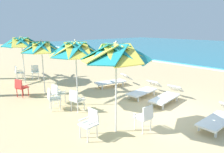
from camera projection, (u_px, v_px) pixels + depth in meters
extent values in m
plane|color=#D3B784|center=(161.00, 113.00, 7.84)|extent=(80.00, 80.00, 0.00)
cylinder|color=silver|center=(116.00, 96.00, 6.15)|extent=(0.05, 0.05, 2.33)
cube|color=teal|center=(133.00, 53.00, 5.64)|extent=(1.13, 1.10, 0.53)
cube|color=#EFDB4C|center=(132.00, 52.00, 6.01)|extent=(1.08, 1.17, 0.53)
cube|color=teal|center=(123.00, 51.00, 6.29)|extent=(1.10, 1.13, 0.53)
cube|color=#EFDB4C|center=(111.00, 51.00, 6.31)|extent=(1.17, 1.08, 0.53)
cube|color=teal|center=(101.00, 52.00, 6.06)|extent=(1.13, 1.10, 0.53)
cube|color=#EFDB4C|center=(99.00, 53.00, 5.68)|extent=(1.08, 1.17, 0.53)
cube|color=teal|center=(108.00, 55.00, 5.41)|extent=(1.10, 1.13, 0.53)
cube|color=#EFDB4C|center=(123.00, 55.00, 5.39)|extent=(1.17, 1.08, 0.53)
sphere|color=silver|center=(116.00, 42.00, 5.78)|extent=(0.08, 0.08, 0.08)
cube|color=white|center=(143.00, 117.00, 6.40)|extent=(0.47, 0.47, 0.05)
cube|color=white|center=(148.00, 113.00, 6.19)|extent=(0.13, 0.42, 0.40)
cube|color=white|center=(139.00, 116.00, 6.25)|extent=(0.40, 0.07, 0.03)
cube|color=white|center=(148.00, 112.00, 6.49)|extent=(0.40, 0.07, 0.03)
cylinder|color=white|center=(135.00, 124.00, 6.48)|extent=(0.04, 0.04, 0.41)
cylinder|color=white|center=(143.00, 121.00, 6.69)|extent=(0.04, 0.04, 0.41)
cylinder|color=white|center=(143.00, 128.00, 6.21)|extent=(0.04, 0.04, 0.41)
cylinder|color=white|center=(151.00, 125.00, 6.42)|extent=(0.04, 0.04, 0.41)
cube|color=white|center=(88.00, 124.00, 5.94)|extent=(0.47, 0.47, 0.05)
cube|color=white|center=(93.00, 115.00, 6.03)|extent=(0.42, 0.12, 0.40)
cube|color=white|center=(93.00, 123.00, 5.78)|extent=(0.07, 0.40, 0.03)
cube|color=white|center=(84.00, 119.00, 6.05)|extent=(0.07, 0.40, 0.03)
cylinder|color=white|center=(88.00, 136.00, 5.76)|extent=(0.04, 0.04, 0.41)
cylinder|color=white|center=(80.00, 131.00, 5.99)|extent=(0.04, 0.04, 0.41)
cylinder|color=white|center=(97.00, 131.00, 6.00)|extent=(0.04, 0.04, 0.41)
cylinder|color=white|center=(89.00, 127.00, 6.24)|extent=(0.04, 0.04, 0.41)
cylinder|color=silver|center=(77.00, 80.00, 8.35)|extent=(0.05, 0.05, 2.16)
cube|color=teal|center=(87.00, 49.00, 7.83)|extent=(1.21, 1.16, 0.55)
cube|color=#EFDB4C|center=(89.00, 48.00, 8.23)|extent=(1.16, 1.20, 0.55)
cube|color=teal|center=(83.00, 48.00, 8.52)|extent=(1.16, 1.21, 0.55)
cube|color=#EFDB4C|center=(73.00, 48.00, 8.55)|extent=(1.20, 1.16, 0.55)
cube|color=teal|center=(65.00, 48.00, 8.28)|extent=(1.21, 1.16, 0.55)
cube|color=#EFDB4C|center=(62.00, 49.00, 7.88)|extent=(1.16, 1.20, 0.55)
cube|color=teal|center=(67.00, 50.00, 7.59)|extent=(1.16, 1.21, 0.55)
cube|color=#EFDB4C|center=(78.00, 50.00, 7.56)|extent=(1.20, 1.16, 0.55)
sphere|color=silver|center=(75.00, 40.00, 7.98)|extent=(0.08, 0.08, 0.08)
cube|color=white|center=(78.00, 100.00, 7.95)|extent=(0.52, 0.52, 0.05)
cube|color=white|center=(73.00, 96.00, 7.74)|extent=(0.43, 0.18, 0.40)
cube|color=white|center=(74.00, 96.00, 8.04)|extent=(0.12, 0.40, 0.03)
cube|color=white|center=(81.00, 98.00, 7.81)|extent=(0.12, 0.40, 0.03)
cylinder|color=white|center=(78.00, 103.00, 8.24)|extent=(0.04, 0.04, 0.41)
cylinder|color=white|center=(84.00, 105.00, 8.04)|extent=(0.04, 0.04, 0.41)
cylinder|color=white|center=(71.00, 106.00, 7.96)|extent=(0.04, 0.04, 0.41)
cylinder|color=white|center=(78.00, 108.00, 7.76)|extent=(0.04, 0.04, 0.41)
cube|color=white|center=(55.00, 99.00, 8.08)|extent=(0.54, 0.54, 0.05)
cube|color=white|center=(49.00, 94.00, 7.94)|extent=(0.43, 0.20, 0.40)
cube|color=white|center=(53.00, 95.00, 8.22)|extent=(0.14, 0.39, 0.03)
cube|color=white|center=(55.00, 98.00, 7.88)|extent=(0.14, 0.39, 0.03)
cylinder|color=white|center=(58.00, 102.00, 8.36)|extent=(0.04, 0.04, 0.41)
cylinder|color=white|center=(60.00, 105.00, 8.05)|extent=(0.04, 0.04, 0.41)
cylinder|color=white|center=(50.00, 103.00, 8.21)|extent=(0.04, 0.04, 0.41)
cylinder|color=white|center=(51.00, 106.00, 7.90)|extent=(0.04, 0.04, 0.41)
cube|color=white|center=(59.00, 94.00, 8.71)|extent=(0.48, 0.48, 0.05)
cube|color=white|center=(55.00, 90.00, 8.51)|extent=(0.43, 0.14, 0.40)
cube|color=white|center=(56.00, 90.00, 8.81)|extent=(0.08, 0.40, 0.03)
cube|color=white|center=(62.00, 92.00, 8.55)|extent=(0.08, 0.40, 0.03)
cylinder|color=white|center=(61.00, 97.00, 9.00)|extent=(0.04, 0.04, 0.41)
cylinder|color=white|center=(65.00, 99.00, 8.77)|extent=(0.04, 0.04, 0.41)
cylinder|color=white|center=(54.00, 99.00, 8.75)|extent=(0.04, 0.04, 0.41)
cylinder|color=white|center=(58.00, 101.00, 8.52)|extent=(0.04, 0.04, 0.41)
cylinder|color=silver|center=(43.00, 72.00, 9.92)|extent=(0.05, 0.05, 2.14)
cube|color=teal|center=(49.00, 47.00, 9.43)|extent=(1.07, 1.03, 0.50)
cube|color=#EFDB4C|center=(52.00, 46.00, 9.79)|extent=(1.03, 1.08, 0.50)
cube|color=teal|center=(48.00, 46.00, 10.05)|extent=(1.03, 1.07, 0.50)
cube|color=#EFDB4C|center=(41.00, 46.00, 10.07)|extent=(1.08, 1.03, 0.50)
cube|color=teal|center=(34.00, 46.00, 9.83)|extent=(1.07, 1.03, 0.50)
cube|color=#EFDB4C|center=(31.00, 47.00, 9.48)|extent=(1.03, 1.08, 0.50)
cube|color=teal|center=(34.00, 48.00, 9.22)|extent=(1.03, 1.07, 0.50)
cube|color=#EFDB4C|center=(42.00, 48.00, 9.20)|extent=(1.08, 1.03, 0.50)
sphere|color=silver|center=(41.00, 40.00, 9.56)|extent=(0.08, 0.08, 0.08)
cube|color=red|center=(22.00, 88.00, 9.57)|extent=(0.58, 0.58, 0.05)
cube|color=red|center=(18.00, 84.00, 9.34)|extent=(0.42, 0.26, 0.40)
cube|color=red|center=(19.00, 85.00, 9.63)|extent=(0.20, 0.38, 0.03)
cube|color=red|center=(25.00, 86.00, 9.47)|extent=(0.20, 0.38, 0.03)
cylinder|color=red|center=(23.00, 91.00, 9.85)|extent=(0.04, 0.04, 0.41)
cylinder|color=red|center=(28.00, 92.00, 9.72)|extent=(0.04, 0.04, 0.41)
cylinder|color=red|center=(17.00, 93.00, 9.54)|extent=(0.04, 0.04, 0.41)
cylinder|color=red|center=(23.00, 94.00, 9.40)|extent=(0.04, 0.04, 0.41)
cylinder|color=silver|center=(24.00, 64.00, 11.81)|extent=(0.05, 0.05, 2.25)
cube|color=teal|center=(28.00, 42.00, 11.30)|extent=(1.23, 1.14, 0.52)
cube|color=#EFDB4C|center=(31.00, 42.00, 11.69)|extent=(1.15, 1.20, 0.52)
cube|color=teal|center=(29.00, 41.00, 11.98)|extent=(1.14, 1.23, 0.52)
cube|color=#EFDB4C|center=(22.00, 41.00, 12.00)|extent=(1.20, 1.15, 0.52)
cube|color=teal|center=(15.00, 42.00, 11.74)|extent=(1.23, 1.14, 0.52)
cube|color=#EFDB4C|center=(11.00, 42.00, 11.35)|extent=(1.15, 1.20, 0.52)
cube|color=teal|center=(13.00, 42.00, 11.05)|extent=(1.14, 1.23, 0.52)
cube|color=#EFDB4C|center=(21.00, 42.00, 11.03)|extent=(1.20, 1.15, 0.52)
sphere|color=silver|center=(21.00, 37.00, 11.45)|extent=(0.08, 0.08, 0.08)
cube|color=white|center=(35.00, 72.00, 12.80)|extent=(0.57, 0.57, 0.05)
cube|color=white|center=(35.00, 68.00, 12.93)|extent=(0.24, 0.42, 0.40)
cube|color=white|center=(38.00, 71.00, 12.84)|extent=(0.38, 0.18, 0.03)
cube|color=white|center=(32.00, 71.00, 12.71)|extent=(0.38, 0.18, 0.03)
cylinder|color=white|center=(39.00, 76.00, 12.76)|extent=(0.04, 0.04, 0.41)
cylinder|color=white|center=(33.00, 77.00, 12.64)|extent=(0.04, 0.04, 0.41)
cylinder|color=white|center=(38.00, 75.00, 13.08)|extent=(0.04, 0.04, 0.41)
cylinder|color=white|center=(33.00, 76.00, 12.96)|extent=(0.04, 0.04, 0.41)
cube|color=white|center=(20.00, 73.00, 12.72)|extent=(0.48, 0.48, 0.05)
cube|color=white|center=(16.00, 70.00, 12.55)|extent=(0.43, 0.14, 0.40)
cube|color=white|center=(19.00, 70.00, 12.85)|extent=(0.08, 0.40, 0.03)
cube|color=white|center=(20.00, 72.00, 12.54)|extent=(0.08, 0.40, 0.03)
cylinder|color=white|center=(22.00, 75.00, 13.01)|extent=(0.04, 0.04, 0.41)
cylinder|color=white|center=(24.00, 77.00, 12.74)|extent=(0.04, 0.04, 0.41)
cylinder|color=white|center=(16.00, 76.00, 12.81)|extent=(0.04, 0.04, 0.41)
cylinder|color=white|center=(18.00, 77.00, 12.54)|extent=(0.04, 0.04, 0.41)
cube|color=white|center=(217.00, 121.00, 6.61)|extent=(0.68, 1.71, 0.06)
cube|color=white|center=(216.00, 134.00, 6.05)|extent=(0.06, 0.06, 0.22)
cube|color=white|center=(199.00, 128.00, 6.42)|extent=(0.06, 0.06, 0.22)
cube|color=white|center=(217.00, 117.00, 7.23)|extent=(0.06, 0.06, 0.22)
cube|color=white|center=(165.00, 98.00, 8.73)|extent=(0.83, 1.76, 0.06)
cube|color=white|center=(176.00, 88.00, 9.45)|extent=(0.66, 0.55, 0.36)
cube|color=white|center=(163.00, 107.00, 8.13)|extent=(0.06, 0.06, 0.22)
cube|color=white|center=(152.00, 104.00, 8.46)|extent=(0.06, 0.06, 0.22)
cube|color=white|center=(177.00, 99.00, 9.06)|extent=(0.06, 0.06, 0.22)
cube|color=white|center=(166.00, 96.00, 9.39)|extent=(0.06, 0.06, 0.22)
cube|color=white|center=(142.00, 92.00, 9.57)|extent=(0.78, 1.75, 0.06)
cube|color=white|center=(154.00, 84.00, 10.27)|extent=(0.64, 0.53, 0.36)
cube|color=white|center=(138.00, 99.00, 8.98)|extent=(0.06, 0.06, 0.22)
cube|color=white|center=(129.00, 97.00, 9.33)|extent=(0.06, 0.06, 0.22)
cube|color=white|center=(154.00, 93.00, 9.89)|extent=(0.06, 0.06, 0.22)
cube|color=white|center=(145.00, 91.00, 10.23)|extent=(0.06, 0.06, 0.22)
cube|color=white|center=(111.00, 82.00, 11.27)|extent=(1.01, 1.80, 0.06)
cube|color=white|center=(127.00, 77.00, 11.72)|extent=(0.70, 0.60, 0.36)
cube|color=white|center=(102.00, 87.00, 10.78)|extent=(0.06, 0.06, 0.22)
cube|color=white|center=(98.00, 85.00, 11.22)|extent=(0.06, 0.06, 0.22)
cube|color=white|center=(123.00, 84.00, 11.38)|extent=(0.06, 0.06, 0.22)
cube|color=white|center=(118.00, 82.00, 11.82)|extent=(0.06, 0.06, 0.22)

